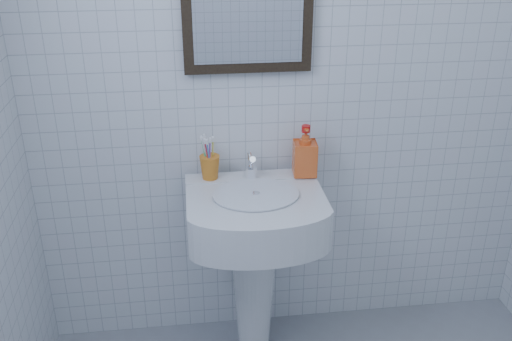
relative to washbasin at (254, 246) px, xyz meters
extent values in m
cube|color=silver|center=(0.20, 0.22, 0.69)|extent=(2.20, 0.02, 2.50)
cone|color=silver|center=(0.00, 0.02, -0.22)|extent=(0.21, 0.21, 0.67)
cube|color=silver|center=(0.00, -0.02, 0.18)|extent=(0.54, 0.38, 0.16)
cube|color=silver|center=(0.00, 0.12, 0.25)|extent=(0.54, 0.10, 0.03)
cylinder|color=silver|center=(0.00, -0.05, 0.27)|extent=(0.34, 0.34, 0.01)
cylinder|color=white|center=(0.00, 0.10, 0.29)|extent=(0.05, 0.05, 0.05)
cylinder|color=white|center=(0.00, 0.09, 0.35)|extent=(0.02, 0.09, 0.07)
cylinder|color=white|center=(0.00, 0.12, 0.33)|extent=(0.03, 0.05, 0.09)
imported|color=red|center=(0.22, 0.11, 0.37)|extent=(0.10, 0.10, 0.21)
camera|label=1|loc=(-0.24, -2.00, 1.27)|focal=40.00mm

